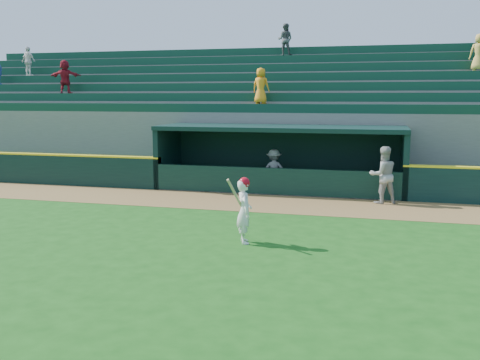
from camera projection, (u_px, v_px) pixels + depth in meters
The scene contains 7 objects.
ground at pixel (224, 241), 13.39m from camera, with size 120.00×120.00×0.00m, color #174E13.
warning_track at pixel (265, 203), 18.07m from camera, with size 40.00×3.00×0.01m, color brown.
dugout_player_front at pixel (383, 175), 17.93m from camera, with size 0.94×0.73×1.93m, color #A0A09B.
dugout_player_inside at pixel (274, 170), 20.49m from camera, with size 1.02×0.59×1.58m, color #979893.
dugout at pixel (281, 154), 20.83m from camera, with size 9.40×2.80×2.46m.
stands at pixel (299, 122), 25.04m from camera, with size 34.50×6.25×7.03m.
batter_at_plate at pixel (244, 210), 13.09m from camera, with size 0.63×0.78×1.65m.
Camera 1 is at (3.66, -12.47, 3.58)m, focal length 40.00 mm.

